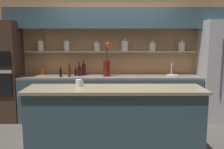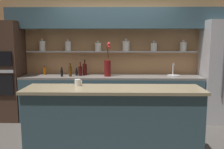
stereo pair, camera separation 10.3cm
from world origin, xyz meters
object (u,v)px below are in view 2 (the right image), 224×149
bottle_sauce_3 (62,73)px  sink_fixture (174,75)px  oven_tower (5,71)px  bottle_sauce_0 (77,72)px  refrigerator (223,72)px  bottle_spirit_1 (70,71)px  bottle_wine_5 (80,71)px  flower_vase (108,66)px  bottle_wine_2 (85,69)px  bottle_sauce_4 (45,71)px  coffee_mug (78,83)px

bottle_sauce_3 → sink_fixture: bearing=2.9°
oven_tower → bottle_sauce_0: oven_tower is taller
refrigerator → oven_tower: 4.45m
bottle_spirit_1 → bottle_sauce_0: bearing=43.6°
bottle_spirit_1 → bottle_wine_5: bearing=28.1°
flower_vase → bottle_sauce_0: flower_vase is taller
oven_tower → bottle_sauce_0: (1.48, 0.02, -0.03)m
oven_tower → flower_vase: oven_tower is taller
flower_vase → bottle_sauce_3: (-0.93, -0.05, -0.13)m
flower_vase → refrigerator: bearing=0.3°
flower_vase → sink_fixture: flower_vase is taller
flower_vase → bottle_spirit_1: (-0.76, -0.04, -0.10)m
oven_tower → bottle_wine_2: bearing=3.2°
sink_fixture → bottle_sauce_4: 2.71m
bottle_spirit_1 → bottle_wine_2: size_ratio=0.80×
bottle_sauce_3 → bottle_wine_5: bearing=18.4°
flower_vase → sink_fixture: size_ratio=2.64×
refrigerator → bottle_sauce_3: refrigerator is taller
bottle_sauce_0 → bottle_spirit_1: 0.16m
refrigerator → bottle_spirit_1: 3.09m
bottle_sauce_4 → coffee_mug: bearing=-60.8°
bottle_sauce_3 → bottle_wine_5: size_ratio=0.66×
bottle_wine_2 → bottle_spirit_1: bearing=-147.3°
bottle_spirit_1 → bottle_wine_5: (0.19, 0.10, -0.01)m
sink_fixture → bottle_sauce_0: 2.00m
oven_tower → bottle_sauce_3: bearing=-4.9°
oven_tower → bottle_wine_2: size_ratio=6.12×
sink_fixture → bottle_wine_5: bottle_wine_5 is taller
refrigerator → oven_tower: size_ratio=1.00×
bottle_spirit_1 → coffee_mug: bearing=-75.6°
flower_vase → coffee_mug: 1.59m
bottle_sauce_0 → bottle_sauce_3: 0.31m
bottle_spirit_1 → bottle_sauce_3: (-0.17, -0.02, -0.03)m
refrigerator → bottle_sauce_3: (-3.26, -0.07, -0.02)m
bottle_spirit_1 → bottle_wine_5: size_ratio=0.92×
bottle_spirit_1 → flower_vase: bearing=2.7°
refrigerator → oven_tower: refrigerator is taller
refrigerator → coffee_mug: bearing=-150.0°
flower_vase → sink_fixture: bearing=2.6°
bottle_spirit_1 → bottle_wine_5: bottle_wine_5 is taller
coffee_mug → oven_tower: bearing=137.7°
bottle_wine_2 → bottle_sauce_4: (-0.87, 0.06, -0.05)m
bottle_sauce_3 → oven_tower: bearing=175.1°
bottle_sauce_0 → coffee_mug: 1.64m
bottle_spirit_1 → bottle_sauce_4: size_ratio=1.42×
flower_vase → bottle_sauce_3: flower_vase is taller
sink_fixture → bottle_sauce_3: bearing=-177.1°
coffee_mug → refrigerator: bearing=30.0°
sink_fixture → coffee_mug: 2.36m
flower_vase → bottle_spirit_1: 0.76m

